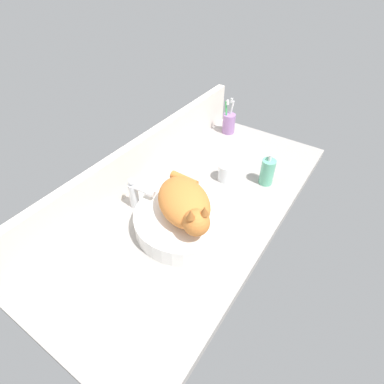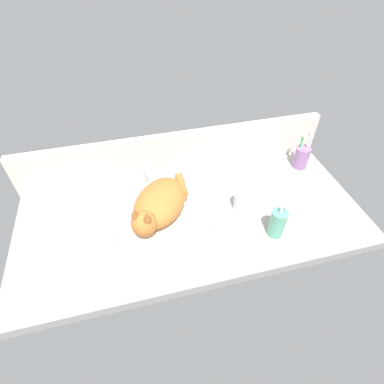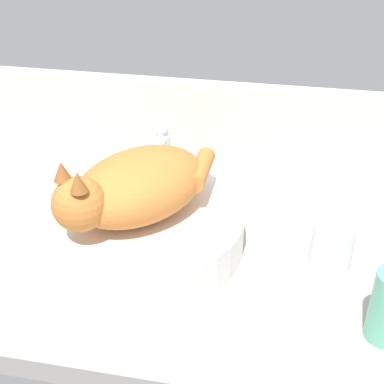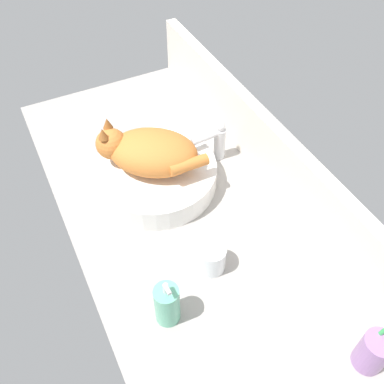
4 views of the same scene
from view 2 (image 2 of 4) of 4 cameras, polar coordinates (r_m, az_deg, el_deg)
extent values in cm
cube|color=#9E9993|center=(121.92, -0.03, -4.98)|extent=(136.43, 61.89, 4.00)
cube|color=silver|center=(134.86, -3.11, 7.48)|extent=(136.43, 3.60, 19.61)
cylinder|color=white|center=(114.94, -5.75, -5.09)|extent=(36.02, 36.02, 7.07)
ellipsoid|color=#CC7533|center=(108.29, -6.09, -1.96)|extent=(28.39, 30.22, 11.00)
sphere|color=#CC7533|center=(100.43, -9.10, -5.90)|extent=(8.80, 8.80, 8.80)
cone|color=#995726|center=(95.00, -8.58, -4.63)|extent=(2.80, 2.80, 3.20)
cone|color=#995726|center=(96.74, -10.88, -3.88)|extent=(2.80, 2.80, 3.20)
cylinder|color=#CC7533|center=(113.47, -2.04, 1.29)|extent=(3.45, 11.07, 3.20)
cylinder|color=silver|center=(129.40, -8.34, 2.70)|extent=(3.60, 3.60, 11.00)
cylinder|color=silver|center=(122.45, -8.06, 2.96)|extent=(2.98, 10.14, 2.20)
sphere|color=silver|center=(125.12, -8.65, 5.00)|extent=(2.80, 2.80, 2.80)
cylinder|color=#60B793|center=(114.40, 15.93, -5.73)|extent=(5.79, 5.79, 11.53)
cylinder|color=silver|center=(109.22, 16.65, -3.29)|extent=(1.20, 1.20, 2.80)
cylinder|color=silver|center=(108.77, 17.36, -2.67)|extent=(2.20, 1.00, 1.00)
cylinder|color=#996BA8|center=(148.61, 20.11, 6.23)|extent=(6.57, 6.57, 10.31)
cylinder|color=green|center=(146.26, 19.78, 7.52)|extent=(2.45, 3.68, 16.93)
cube|color=white|center=(141.71, 20.60, 10.26)|extent=(1.42, 1.18, 2.60)
cylinder|color=white|center=(147.34, 20.85, 7.49)|extent=(1.32, 3.19, 16.98)
cube|color=white|center=(142.83, 21.71, 10.21)|extent=(1.26, 1.12, 2.51)
cylinder|color=white|center=(121.96, 9.57, -1.73)|extent=(7.14, 7.14, 7.65)
cylinder|color=silver|center=(123.46, 9.46, -2.41)|extent=(6.28, 6.28, 3.45)
camera|label=1|loc=(0.62, -73.62, 6.08)|focal=28.00mm
camera|label=3|loc=(0.43, 47.01, -21.70)|focal=50.00mm
camera|label=4|loc=(1.01, 59.45, 28.82)|focal=40.00mm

